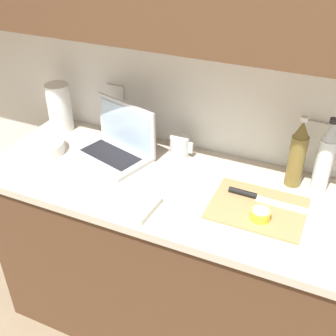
{
  "coord_description": "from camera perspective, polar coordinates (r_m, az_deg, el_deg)",
  "views": [
    {
      "loc": [
        0.21,
        -1.29,
        1.88
      ],
      "look_at": [
        -0.36,
        -0.01,
        0.96
      ],
      "focal_mm": 45.0,
      "sensor_mm": 36.0,
      "label": 1
    }
  ],
  "objects": [
    {
      "name": "bottle_green_soda",
      "position": [
        1.72,
        20.47,
        1.18
      ],
      "size": [
        0.07,
        0.07,
        0.32
      ],
      "color": "silver",
      "rests_on": "counter_unit"
    },
    {
      "name": "laptop",
      "position": [
        1.9,
        -6.93,
        3.26
      ],
      "size": [
        0.39,
        0.31,
        0.24
      ],
      "rotation": [
        0.0,
        0.0,
        -0.29
      ],
      "color": "silver",
      "rests_on": "counter_unit"
    },
    {
      "name": "bottle_oil_tall",
      "position": [
        1.72,
        17.13,
        1.77
      ],
      "size": [
        0.07,
        0.07,
        0.3
      ],
      "color": "olive",
      "rests_on": "counter_unit"
    },
    {
      "name": "knife",
      "position": [
        1.66,
        11.47,
        -3.73
      ],
      "size": [
        0.3,
        0.04,
        0.02
      ],
      "rotation": [
        0.0,
        0.0,
        -0.02
      ],
      "color": "silver",
      "rests_on": "cutting_board"
    },
    {
      "name": "wall_back",
      "position": [
        1.58,
        16.98,
        20.08
      ],
      "size": [
        5.2,
        0.38,
        2.6
      ],
      "color": "white",
      "rests_on": "ground_plane"
    },
    {
      "name": "cutting_board",
      "position": [
        1.63,
        12.02,
        -5.33
      ],
      "size": [
        0.35,
        0.28,
        0.01
      ],
      "primitive_type": "cube",
      "color": "tan",
      "rests_on": "counter_unit"
    },
    {
      "name": "lemon_half_cut",
      "position": [
        1.56,
        12.41,
        -6.17
      ],
      "size": [
        0.07,
        0.07,
        0.04
      ],
      "color": "yellow",
      "rests_on": "cutting_board"
    },
    {
      "name": "counter_unit",
      "position": [
        1.94,
        10.99,
        -15.13
      ],
      "size": [
        2.33,
        0.63,
        0.88
      ],
      "color": "brown",
      "rests_on": "ground_plane"
    },
    {
      "name": "dish_towel",
      "position": [
        1.61,
        -5.56,
        -4.74
      ],
      "size": [
        0.23,
        0.17,
        0.02
      ],
      "primitive_type": "cube",
      "rotation": [
        0.0,
        0.0,
        -0.05
      ],
      "color": "silver",
      "rests_on": "counter_unit"
    },
    {
      "name": "measuring_cup",
      "position": [
        1.89,
        1.58,
        2.98
      ],
      "size": [
        0.11,
        0.09,
        0.09
      ],
      "color": "silver",
      "rests_on": "counter_unit"
    },
    {
      "name": "bowl_white",
      "position": [
        2.01,
        -16.54,
        2.81
      ],
      "size": [
        0.2,
        0.2,
        0.05
      ],
      "color": "white",
      "rests_on": "counter_unit"
    },
    {
      "name": "paper_towel_roll",
      "position": [
        2.15,
        -14.47,
        7.98
      ],
      "size": [
        0.12,
        0.12,
        0.24
      ],
      "color": "white",
      "rests_on": "counter_unit"
    }
  ]
}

